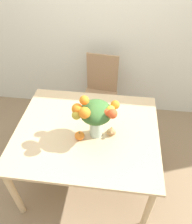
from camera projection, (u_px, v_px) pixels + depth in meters
ground_plane at (89, 174)px, 2.51m from camera, size 12.00×12.00×0.00m
wall_back at (102, 14)px, 2.52m from camera, size 8.00×0.06×2.70m
dining_table at (87, 136)px, 2.07m from camera, size 1.31×1.11×0.74m
flower_vase at (95, 114)px, 1.80m from camera, size 0.38×0.30×0.44m
pumpkin at (80, 136)px, 1.91m from camera, size 0.09×0.09×0.08m
turkey_figurine at (111, 131)px, 1.96m from camera, size 0.09×0.11×0.07m
dining_chair_near_window at (100, 93)px, 2.83m from camera, size 0.46×0.46×0.98m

